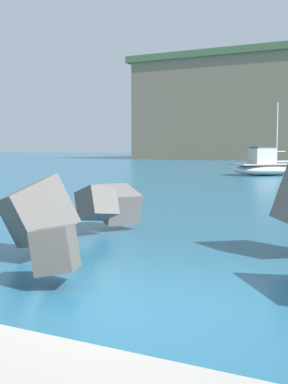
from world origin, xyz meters
The scene contains 4 objects.
ground_plane centered at (0.00, 0.00, 0.00)m, with size 400.00×400.00×0.00m, color #235B7A.
breakwater_jetty centered at (-0.21, 1.18, 1.31)m, with size 31.05×7.73×2.98m.
boat_near_left centered at (-5.46, 30.99, 0.66)m, with size 5.43×5.40×2.12m.
boat_near_centre centered at (-6.64, 41.53, 0.48)m, with size 3.34×5.51×6.31m.
Camera 1 is at (2.69, -5.35, 1.99)m, focal length 45.42 mm.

